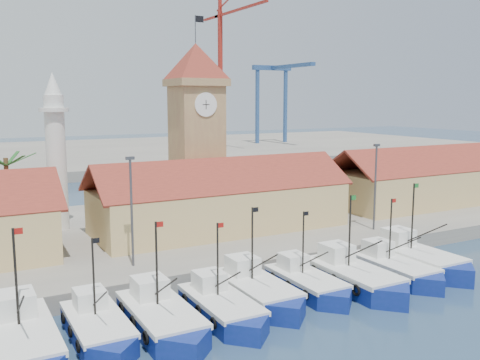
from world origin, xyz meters
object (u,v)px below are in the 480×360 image
clock_tower (197,127)px  minaret (56,151)px  boat_0 (22,344)px  boat_4 (258,293)px

clock_tower → minaret: clock_tower is taller
boat_0 → clock_tower: clock_tower is taller
boat_0 → minaret: minaret is taller
boat_0 → minaret: 27.79m
clock_tower → minaret: bearing=172.4°
boat_0 → boat_4: boat_0 is taller
boat_0 → clock_tower: 33.82m
boat_0 → minaret: bearing=75.3°
clock_tower → minaret: (-15.00, 2.00, -2.23)m
boat_0 → boat_4: (16.54, 0.83, -0.06)m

